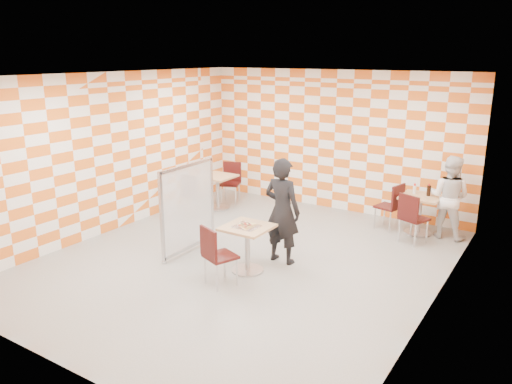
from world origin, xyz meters
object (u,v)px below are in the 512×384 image
second_table (420,208)px  sport_bottle (414,189)px  empty_table (218,186)px  chair_empty_far (231,179)px  chair_second_front (411,215)px  partition (188,208)px  man_white (449,197)px  chair_empty_near (192,192)px  chair_main_front (215,252)px  soda_bottle (429,190)px  main_table (247,241)px  chair_second_side (393,203)px  man_dark (282,211)px

second_table → sport_bottle: sport_bottle is taller
empty_table → chair_empty_far: 0.59m
chair_second_front → partition: size_ratio=0.60×
empty_table → man_white: size_ratio=0.48×
chair_second_front → sport_bottle: (-0.15, 0.67, 0.29)m
second_table → chair_empty_far: 4.23m
chair_empty_near → chair_empty_far: bearing=89.3°
chair_main_front → soda_bottle: size_ratio=4.02×
main_table → partition: bearing=173.3°
main_table → chair_second_side: bearing=67.2°
chair_empty_near → soda_bottle: soda_bottle is taller
main_table → chair_second_front: size_ratio=0.81×
chair_empty_near → main_table: bearing=-33.6°
second_table → empty_table: 4.25m
main_table → chair_empty_near: chair_empty_near is taller
chair_second_front → sport_bottle: 0.75m
second_table → chair_second_side: 0.51m
soda_bottle → second_table: bearing=-148.6°
chair_second_front → soda_bottle: size_ratio=4.02×
chair_empty_far → man_dark: 3.59m
chair_empty_far → partition: size_ratio=0.60×
chair_main_front → man_white: (2.38, 3.97, 0.23)m
second_table → soda_bottle: 0.37m
chair_second_side → chair_empty_near: 4.02m
chair_second_front → man_white: man_white is taller
soda_bottle → sport_bottle: bearing=-178.8°
empty_table → man_white: bearing=10.6°
second_table → empty_table: same height
chair_second_front → man_dark: man_dark is taller
sport_bottle → soda_bottle: size_ratio=0.87×
sport_bottle → chair_main_front: bearing=-114.1°
chair_main_front → chair_empty_near: (-2.34, 2.32, 0.00)m
main_table → chair_second_side: size_ratio=0.81×
chair_empty_far → soda_bottle: size_ratio=4.02×
chair_second_side → man_dark: 2.70m
second_table → sport_bottle: (-0.15, 0.06, 0.33)m
chair_empty_far → chair_main_front: bearing=-57.8°
second_table → man_white: 0.56m
second_table → soda_bottle: size_ratio=3.26×
chair_main_front → partition: partition is taller
man_dark → chair_second_front: bearing=-126.4°
chair_second_side → man_dark: bearing=-113.0°
empty_table → chair_empty_near: 0.79m
empty_table → man_dark: bearing=-34.0°
chair_second_front → second_table: bearing=90.8°
main_table → chair_empty_far: bearing=129.1°
chair_second_front → sport_bottle: size_ratio=4.62×
chair_main_front → chair_empty_far: bearing=122.2°
sport_bottle → soda_bottle: soda_bottle is taller
second_table → sport_bottle: bearing=156.1°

